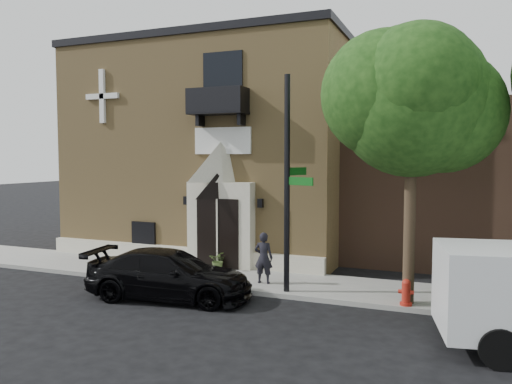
% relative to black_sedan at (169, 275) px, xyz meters
% --- Properties ---
extents(ground, '(120.00, 120.00, 0.00)m').
position_rel_black_sedan_xyz_m(ground, '(0.80, 1.24, -0.74)').
color(ground, black).
rests_on(ground, ground).
extents(sidewalk, '(42.00, 3.00, 0.15)m').
position_rel_black_sedan_xyz_m(sidewalk, '(1.80, 2.74, -0.66)').
color(sidewalk, gray).
rests_on(sidewalk, ground).
extents(church, '(12.20, 11.01, 9.30)m').
position_rel_black_sedan_xyz_m(church, '(-2.18, 9.19, 3.90)').
color(church, '#A9874F').
rests_on(church, ground).
extents(street_tree_left, '(4.97, 4.38, 7.77)m').
position_rel_black_sedan_xyz_m(street_tree_left, '(6.83, 1.58, 5.13)').
color(street_tree_left, '#38281C').
rests_on(street_tree_left, sidewalk).
extents(black_sedan, '(5.31, 2.73, 1.47)m').
position_rel_black_sedan_xyz_m(black_sedan, '(0.00, 0.00, 0.00)').
color(black_sedan, black).
rests_on(black_sedan, ground).
extents(street_sign, '(1.00, 1.26, 6.61)m').
position_rel_black_sedan_xyz_m(street_sign, '(3.24, 1.59, 2.74)').
color(street_sign, black).
rests_on(street_sign, sidewalk).
extents(fire_hydrant, '(0.42, 0.34, 0.74)m').
position_rel_black_sedan_xyz_m(fire_hydrant, '(6.77, 1.44, -0.22)').
color(fire_hydrant, '#B12417').
rests_on(fire_hydrant, sidewalk).
extents(dumpster, '(1.91, 1.47, 1.11)m').
position_rel_black_sedan_xyz_m(dumpster, '(8.85, 1.87, -0.03)').
color(dumpster, '#0F381A').
rests_on(dumpster, sidewalk).
extents(planter, '(0.72, 0.65, 0.71)m').
position_rel_black_sedan_xyz_m(planter, '(-0.04, 3.44, -0.23)').
color(planter, '#506932').
rests_on(planter, sidewalk).
extents(pedestrian_near, '(0.65, 0.46, 1.68)m').
position_rel_black_sedan_xyz_m(pedestrian_near, '(2.20, 2.25, 0.26)').
color(pedestrian_near, black).
rests_on(pedestrian_near, sidewalk).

